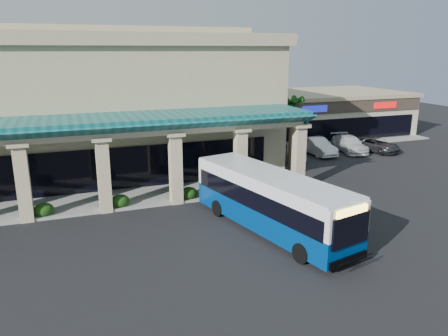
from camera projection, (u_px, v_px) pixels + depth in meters
name	position (u px, v px, depth m)	size (l,w,h in m)	color
ground	(250.00, 226.00, 24.98)	(110.00, 110.00, 0.00)	black
main_building	(81.00, 102.00, 35.29)	(30.80, 14.80, 11.35)	tan
arcade	(93.00, 162.00, 27.71)	(30.00, 6.20, 5.70)	#0E5357
strip_mall	(308.00, 113.00, 52.09)	(22.50, 12.50, 4.90)	beige
palm_0	(291.00, 128.00, 36.92)	(2.40, 2.40, 6.60)	#113D10
palm_1	(284.00, 127.00, 40.07)	(2.40, 2.40, 5.80)	#113D10
broadleaf_tree	(243.00, 125.00, 44.06)	(2.60, 2.60, 4.81)	#14340B
transit_bus	(270.00, 203.00, 23.90)	(2.71, 11.65, 3.25)	navy
pedestrian	(360.00, 218.00, 23.75)	(0.65, 0.43, 1.78)	#4B5060
car_silver	(292.00, 150.00, 40.12)	(1.84, 4.58, 1.56)	#ABACAF
car_white	(317.00, 146.00, 41.72)	(1.71, 4.90, 1.62)	white
car_red	(349.00, 144.00, 42.94)	(2.14, 5.27, 1.53)	white
car_gray	(376.00, 145.00, 43.01)	(2.27, 4.92, 1.37)	#2C2D30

